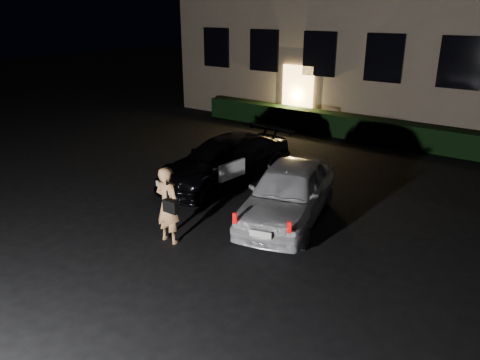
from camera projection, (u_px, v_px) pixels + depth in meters
The scene contains 5 objects.
ground at pixel (177, 251), 9.65m from camera, with size 80.00×80.00×0.00m, color black.
hedge at pixel (372, 130), 17.42m from camera, with size 15.00×0.70×0.85m, color black.
sedan at pixel (226, 161), 13.23m from camera, with size 2.20×4.66×1.30m.
hatch at pixel (288, 192), 10.89m from camera, with size 2.59×4.29×1.37m.
man at pixel (168, 205), 9.78m from camera, with size 0.69×0.41×1.69m.
Camera 1 is at (6.11, -6.09, 4.74)m, focal length 35.00 mm.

